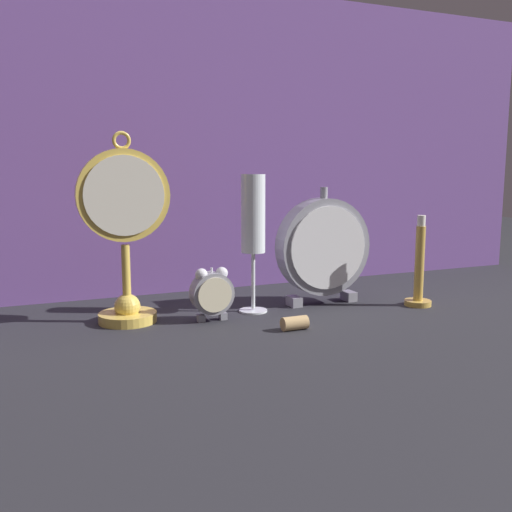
{
  "coord_description": "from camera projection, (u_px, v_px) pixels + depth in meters",
  "views": [
    {
      "loc": [
        -0.37,
        -0.81,
        0.25
      ],
      "look_at": [
        0.0,
        0.08,
        0.11
      ],
      "focal_mm": 40.0,
      "sensor_mm": 36.0,
      "label": 1
    }
  ],
  "objects": [
    {
      "name": "champagne_flute",
      "position": [
        253.0,
        223.0,
        1.0
      ],
      "size": [
        0.05,
        0.05,
        0.24
      ],
      "color": "silver",
      "rests_on": "ground_plane"
    },
    {
      "name": "pocket_watch_on_stand",
      "position": [
        125.0,
        235.0,
        0.93
      ],
      "size": [
        0.15,
        0.1,
        0.31
      ],
      "color": "gold",
      "rests_on": "ground_plane"
    },
    {
      "name": "mantel_clock_silver",
      "position": [
        323.0,
        247.0,
        1.07
      ],
      "size": [
        0.18,
        0.04,
        0.22
      ],
      "color": "gray",
      "rests_on": "ground_plane"
    },
    {
      "name": "wine_cork",
      "position": [
        295.0,
        323.0,
        0.9
      ],
      "size": [
        0.04,
        0.02,
        0.02
      ],
      "primitive_type": "cylinder",
      "rotation": [
        0.0,
        1.57,
        0.0
      ],
      "color": "tan",
      "rests_on": "ground_plane"
    },
    {
      "name": "ground_plane",
      "position": [
        275.0,
        327.0,
        0.92
      ],
      "size": [
        4.0,
        4.0,
        0.0
      ],
      "primitive_type": "plane",
      "color": "#232328"
    },
    {
      "name": "brass_candlestick",
      "position": [
        419.0,
        275.0,
        1.06
      ],
      "size": [
        0.05,
        0.05,
        0.17
      ],
      "color": "gold",
      "rests_on": "ground_plane"
    },
    {
      "name": "alarm_clock_twin_bell",
      "position": [
        212.0,
        292.0,
        0.95
      ],
      "size": [
        0.07,
        0.03,
        0.09
      ],
      "color": "gray",
      "rests_on": "ground_plane"
    },
    {
      "name": "fabric_backdrop_drape",
      "position": [
        210.0,
        142.0,
        1.17
      ],
      "size": [
        1.61,
        0.01,
        0.61
      ],
      "primitive_type": "cube",
      "color": "#6B478E",
      "rests_on": "ground_plane"
    }
  ]
}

